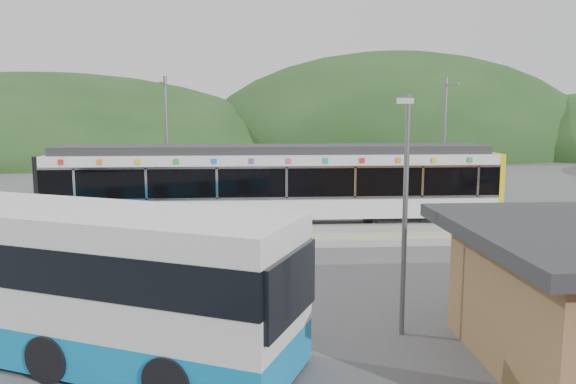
{
  "coord_description": "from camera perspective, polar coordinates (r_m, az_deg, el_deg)",
  "views": [
    {
      "loc": [
        -2.82,
        -19.52,
        5.28
      ],
      "look_at": [
        -1.48,
        1.0,
        2.32
      ],
      "focal_mm": 35.0,
      "sensor_mm": 36.0,
      "label": 1
    }
  ],
  "objects": [
    {
      "name": "lamp_post",
      "position": [
        13.13,
        11.99,
        -0.25
      ],
      "size": [
        0.44,
        1.06,
        5.68
      ],
      "rotation": [
        0.0,
        0.0,
        -0.35
      ],
      "color": "slate",
      "rests_on": "ground"
    },
    {
      "name": "yellow_line",
      "position": [
        22.27,
        3.66,
        -4.75
      ],
      "size": [
        26.0,
        0.1,
        0.01
      ],
      "primitive_type": "cube",
      "color": "yellow",
      "rests_on": "platform"
    },
    {
      "name": "bus",
      "position": [
        13.83,
        -24.0,
        -8.12
      ],
      "size": [
        12.01,
        7.36,
        3.25
      ],
      "rotation": [
        0.0,
        0.0,
        -0.42
      ],
      "color": "#0D82C7",
      "rests_on": "ground"
    },
    {
      "name": "platform",
      "position": [
        23.56,
        3.25,
        -4.41
      ],
      "size": [
        26.0,
        3.2,
        0.3
      ],
      "primitive_type": "cube",
      "color": "#9E9E99",
      "rests_on": "ground"
    },
    {
      "name": "hills",
      "position": [
        26.92,
        15.93,
        -3.45
      ],
      "size": [
        146.0,
        149.0,
        26.0
      ],
      "color": "#1E3D19",
      "rests_on": "ground"
    },
    {
      "name": "train",
      "position": [
        25.74,
        -1.42,
        1.0
      ],
      "size": [
        20.44,
        3.01,
        3.74
      ],
      "color": "black",
      "rests_on": "ground"
    },
    {
      "name": "ground",
      "position": [
        20.42,
        4.37,
        -6.83
      ],
      "size": [
        120.0,
        120.0,
        0.0
      ],
      "primitive_type": "plane",
      "color": "#4C4C4F",
      "rests_on": "ground"
    },
    {
      "name": "catenary_mast_east",
      "position": [
        29.8,
        15.57,
        4.74
      ],
      "size": [
        0.18,
        1.8,
        7.0
      ],
      "color": "slate",
      "rests_on": "ground"
    },
    {
      "name": "catenary_mast_west",
      "position": [
        28.44,
        -12.22,
        4.71
      ],
      "size": [
        0.18,
        1.8,
        7.0
      ],
      "color": "slate",
      "rests_on": "ground"
    }
  ]
}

